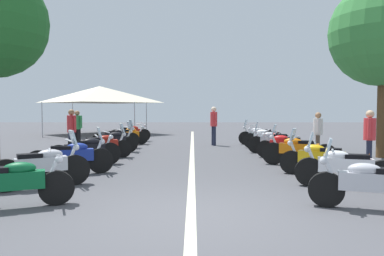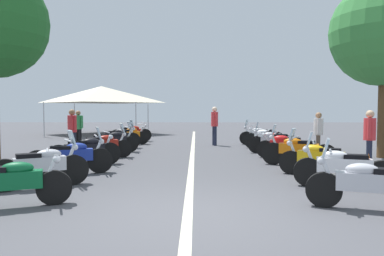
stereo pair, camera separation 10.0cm
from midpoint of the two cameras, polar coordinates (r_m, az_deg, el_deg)
name	(u,v)px [view 2 (the right image)]	position (r m, az deg, el deg)	size (l,w,h in m)	color
ground_plane	(188,215)	(5.96, -0.20, -13.49)	(80.00, 80.00, 0.00)	#4C4C51
lane_centre_stripe	(192,156)	(13.17, 0.25, -4.36)	(28.02, 0.16, 0.01)	beige
motorcycle_left_row_0	(7,183)	(6.94, -26.59, -7.65)	(1.01, 2.03, 0.98)	black
motorcycle_left_row_1	(41,166)	(8.43, -22.20, -5.51)	(1.17, 1.82, 1.23)	black
motorcycle_left_row_2	(71,156)	(9.86, -18.20, -4.24)	(0.98, 2.10, 1.22)	black
motorcycle_left_row_3	(86,150)	(11.19, -16.09, -3.40)	(1.25, 1.90, 1.02)	black
motorcycle_left_row_4	(102,145)	(12.74, -13.72, -2.63)	(1.03, 2.00, 1.20)	black
motorcycle_left_row_5	(113,141)	(14.31, -12.15, -1.98)	(1.08, 1.93, 1.20)	black
motorcycle_left_row_6	(117,137)	(15.81, -11.48, -1.46)	(0.93, 1.97, 1.23)	black
motorcycle_left_row_7	(128,135)	(17.24, -9.76, -1.15)	(1.19, 1.83, 1.00)	black
motorcycle_left_row_8	(131,133)	(18.85, -9.34, -0.77)	(1.10, 2.01, 1.01)	black
motorcycle_right_row_0	(371,184)	(6.78, 26.67, -7.81)	(0.96, 2.08, 1.19)	black
motorcycle_right_row_1	(342,167)	(8.44, 22.80, -5.61)	(0.89, 2.03, 1.20)	black
motorcycle_right_row_2	(319,158)	(9.68, 19.61, -4.49)	(1.12, 1.90, 1.20)	black
motorcycle_right_row_3	(298,150)	(11.25, 16.47, -3.31)	(0.97, 2.08, 1.23)	black
motorcycle_right_row_4	(286,146)	(12.79, 14.69, -2.68)	(0.91, 1.96, 0.98)	black
motorcycle_right_row_5	(274,141)	(14.11, 12.92, -2.04)	(0.83, 1.99, 1.21)	black
motorcycle_right_row_6	(267,138)	(15.72, 11.83, -1.55)	(1.05, 1.90, 1.01)	black
motorcycle_right_row_7	(261,135)	(17.31, 10.91, -1.12)	(0.94, 2.02, 1.20)	black
traffic_cone_1	(75,145)	(14.83, -17.74, -2.55)	(0.36, 0.36, 0.61)	orange
traffic_cone_2	(369,166)	(9.91, 26.19, -5.43)	(0.36, 0.36, 0.61)	orange
bystander_0	(72,128)	(14.13, -18.07, -0.01)	(0.36, 0.43, 1.68)	#1E2338
bystander_1	(215,123)	(16.82, 3.72, 0.85)	(0.51, 0.32, 1.79)	#1E2338
bystander_2	(370,135)	(11.30, 26.29, -0.97)	(0.47, 0.32, 1.66)	#1E2338
bystander_3	(78,126)	(16.74, -17.22, 0.32)	(0.32, 0.49, 1.62)	black
bystander_4	(318,131)	(13.47, 19.38, -0.47)	(0.51, 0.32, 1.58)	brown
event_tent	(101,95)	(25.02, -13.89, 5.11)	(6.09, 6.09, 3.20)	beige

